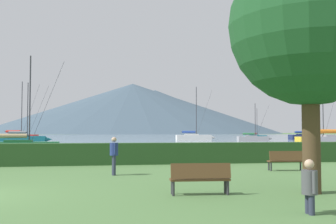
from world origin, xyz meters
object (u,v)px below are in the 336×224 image
(sailboat_slip_1, at_px, (256,137))
(park_bench_under_tree, at_px, (200,177))
(sailboat_slip_5, at_px, (24,146))
(sailboat_slip_10, at_px, (253,138))
(sailboat_slip_7, at_px, (19,137))
(person_standing_walker, at_px, (114,153))
(park_tree, at_px, (314,16))
(sailboat_slip_9, at_px, (24,139))
(park_bench_near_path, at_px, (286,160))
(sailboat_slip_0, at_px, (194,137))
(sailboat_slip_3, at_px, (320,139))
(sailboat_slip_6, at_px, (305,136))
(person_seated_viewer, at_px, (310,184))

(sailboat_slip_1, distance_m, park_bench_under_tree, 96.50)
(sailboat_slip_5, bearing_deg, sailboat_slip_10, 42.90)
(sailboat_slip_1, height_order, sailboat_slip_7, sailboat_slip_7)
(person_standing_walker, xyz_separation_m, park_tree, (5.86, -6.29, 4.51))
(sailboat_slip_1, relative_size, sailboat_slip_9, 0.78)
(park_bench_near_path, bearing_deg, sailboat_slip_0, 85.04)
(sailboat_slip_9, distance_m, person_standing_walker, 55.79)
(sailboat_slip_3, xyz_separation_m, person_standing_walker, (-33.50, -39.43, 0.28))
(park_tree, bearing_deg, park_bench_under_tree, 175.10)
(sailboat_slip_3, bearing_deg, park_tree, -116.63)
(sailboat_slip_6, height_order, person_standing_walker, sailboat_slip_6)
(sailboat_slip_7, height_order, park_bench_under_tree, sailboat_slip_7)
(sailboat_slip_10, bearing_deg, sailboat_slip_1, 75.17)
(sailboat_slip_7, height_order, park_bench_near_path, sailboat_slip_7)
(sailboat_slip_3, height_order, park_bench_under_tree, sailboat_slip_3)
(sailboat_slip_0, height_order, sailboat_slip_3, sailboat_slip_3)
(sailboat_slip_10, xyz_separation_m, park_tree, (-24.50, -64.79, 4.91))
(sailboat_slip_7, bearing_deg, sailboat_slip_9, -67.85)
(park_bench_near_path, bearing_deg, sailboat_slip_6, 65.57)
(sailboat_slip_1, bearing_deg, park_tree, -107.06)
(sailboat_slip_1, distance_m, person_standing_walker, 92.03)
(person_seated_viewer, xyz_separation_m, park_tree, (1.86, 2.86, 4.80))
(sailboat_slip_6, bearing_deg, park_bench_under_tree, -118.23)
(sailboat_slip_5, xyz_separation_m, sailboat_slip_7, (-9.89, 54.18, 0.18))
(park_bench_under_tree, bearing_deg, sailboat_slip_0, 80.75)
(sailboat_slip_6, distance_m, sailboat_slip_9, 63.19)
(sailboat_slip_3, bearing_deg, sailboat_slip_7, 149.99)
(park_bench_near_path, bearing_deg, park_tree, -104.34)
(person_seated_viewer, height_order, park_tree, park_tree)
(park_bench_under_tree, bearing_deg, person_standing_walker, 115.41)
(sailboat_slip_5, bearing_deg, sailboat_slip_1, 49.55)
(sailboat_slip_7, relative_size, person_seated_viewer, 10.21)
(sailboat_slip_0, xyz_separation_m, park_tree, (-14.60, -73.73, 4.76))
(person_standing_walker, bearing_deg, sailboat_slip_10, 56.16)
(sailboat_slip_1, relative_size, park_tree, 0.97)
(sailboat_slip_6, bearing_deg, person_standing_walker, -121.59)
(sailboat_slip_1, height_order, sailboat_slip_9, sailboat_slip_9)
(sailboat_slip_3, relative_size, sailboat_slip_6, 0.92)
(sailboat_slip_7, distance_m, park_tree, 83.63)
(sailboat_slip_7, relative_size, park_bench_near_path, 7.11)
(sailboat_slip_5, xyz_separation_m, park_bench_near_path, (15.25, -19.34, -0.06))
(sailboat_slip_6, relative_size, person_seated_viewer, 10.60)
(sailboat_slip_3, relative_size, park_bench_near_path, 6.75)
(sailboat_slip_9, xyz_separation_m, person_standing_walker, (12.53, -54.37, 0.28))
(sailboat_slip_6, xyz_separation_m, sailboat_slip_7, (-65.32, 3.26, 0.04))
(person_standing_walker, bearing_deg, sailboat_slip_0, 66.71)
(sailboat_slip_0, distance_m, sailboat_slip_9, 35.49)
(sailboat_slip_9, relative_size, sailboat_slip_10, 1.37)
(sailboat_slip_7, relative_size, sailboat_slip_10, 1.69)
(sailboat_slip_0, bearing_deg, park_tree, -97.36)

